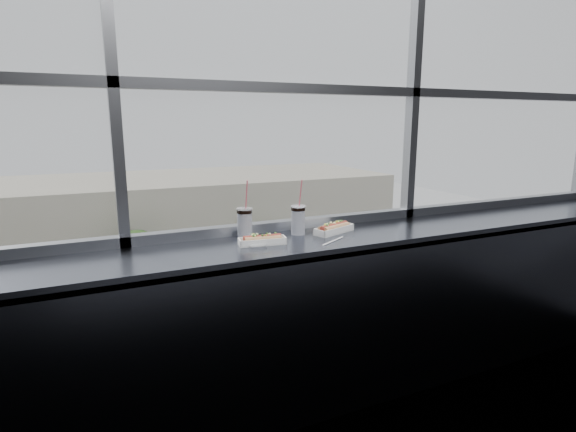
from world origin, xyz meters
name	(u,v)px	position (x,y,z in m)	size (l,w,h in m)	color
wall_back_lower	(285,307)	(0.00, 1.50, 0.55)	(6.00, 6.00, 0.00)	black
window_glass	(283,37)	(0.00, 1.52, 2.30)	(6.00, 6.00, 0.00)	silver
window_mullions	(285,37)	(0.00, 1.50, 2.30)	(6.00, 0.08, 2.40)	gray
counter	(304,243)	(0.00, 1.23, 1.07)	(6.00, 0.55, 0.06)	slate
counter_fascia	(322,340)	(0.00, 0.97, 0.55)	(6.00, 0.04, 1.04)	slate
hotdog_tray_left	(262,240)	(-0.27, 1.21, 1.13)	(0.28, 0.13, 0.07)	white
hotdog_tray_right	(334,228)	(0.24, 1.28, 1.13)	(0.31, 0.19, 0.07)	white
soda_cup_left	(245,222)	(-0.32, 1.38, 1.20)	(0.10, 0.10, 0.36)	white
soda_cup_right	(298,218)	(0.02, 1.34, 1.20)	(0.09, 0.09, 0.35)	white
loose_straw	(333,241)	(0.13, 1.09, 1.10)	(0.01, 0.01, 0.23)	white
wrapper	(258,245)	(-0.32, 1.17, 1.11)	(0.10, 0.07, 0.03)	silver
plaza_ground	(105,255)	(0.00, 45.00, -11.00)	(120.00, 120.00, 0.00)	#B5B4B4
street_asphalt	(128,373)	(0.00, 21.50, -10.97)	(80.00, 10.00, 0.06)	black
far_sidewalk	(116,315)	(0.00, 29.50, -10.98)	(80.00, 6.00, 0.04)	#B5B4B4
far_building	(104,227)	(0.00, 39.50, -7.00)	(50.00, 14.00, 8.00)	#B3AA94
car_near_d	(281,360)	(6.96, 17.50, -9.79)	(6.93, 2.89, 2.31)	white
car_far_c	(317,289)	(13.26, 25.50, -9.85)	(6.55, 2.73, 2.18)	white
car_near_e	(409,331)	(14.90, 17.50, -9.88)	(6.38, 2.66, 2.13)	#392182
car_far_b	(153,316)	(1.92, 25.50, -9.78)	(6.98, 2.91, 2.33)	#AB2543
pedestrian_d	(246,281)	(9.29, 29.36, -9.98)	(0.87, 0.66, 1.97)	#66605B
pedestrian_a	(5,321)	(-6.27, 28.79, -9.95)	(0.90, 0.68, 2.03)	#66605B
pedestrian_b	(121,292)	(0.47, 30.65, -9.86)	(0.98, 0.73, 2.20)	#66605B
pedestrian_c	(175,290)	(4.01, 29.72, -9.95)	(0.90, 0.67, 2.02)	#66605B
tree_center	(137,257)	(1.62, 29.50, -7.11)	(3.67, 3.67, 5.74)	#47382B
tree_right	(269,247)	(11.23, 29.50, -7.58)	(3.23, 3.23, 5.05)	#47382B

